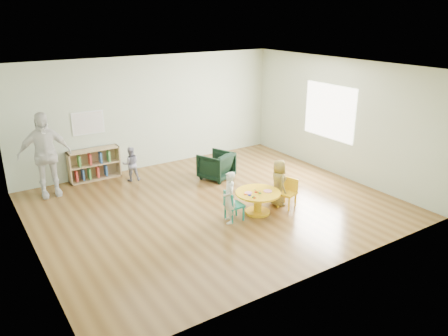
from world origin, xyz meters
name	(u,v)px	position (x,y,z in m)	size (l,w,h in m)	color
room	(214,116)	(0.01, 0.00, 1.89)	(7.10, 7.00, 2.80)	brown
activity_table	(258,198)	(0.53, -0.78, 0.31)	(0.89, 0.89, 0.49)	yellow
kid_chair_left	(232,205)	(-0.07, -0.77, 0.32)	(0.33, 0.33, 0.59)	#188574
kid_chair_right	(288,192)	(1.24, -0.87, 0.32)	(0.41, 0.41, 0.60)	yellow
bookshelf	(93,164)	(-1.61, 2.86, 0.37)	(1.20, 0.30, 0.75)	#A18459
alphabet_poster	(88,123)	(-1.60, 2.98, 1.35)	(0.74, 0.01, 0.54)	white
armchair	(216,166)	(0.85, 1.29, 0.32)	(0.69, 0.71, 0.65)	black
child_left	(229,198)	(-0.17, -0.80, 0.50)	(0.37, 0.24, 1.01)	white
child_right	(278,183)	(1.11, -0.69, 0.49)	(0.48, 0.31, 0.98)	gold
toddler	(131,164)	(-0.90, 2.27, 0.41)	(0.40, 0.31, 0.83)	#1B1E45
adult_caretaker	(45,155)	(-2.74, 2.41, 0.93)	(1.09, 0.45, 1.86)	silver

